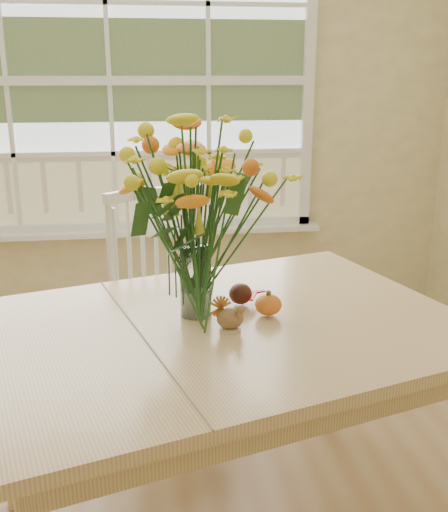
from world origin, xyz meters
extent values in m
cube|color=#C9BE81|center=(0.00, 2.25, 1.35)|extent=(4.00, 0.02, 2.70)
cube|color=silver|center=(0.00, 2.23, 1.55)|extent=(2.20, 0.00, 1.60)
cube|color=white|center=(0.00, 2.18, 0.69)|extent=(2.42, 0.12, 0.03)
cube|color=tan|center=(0.41, 0.49, 0.80)|extent=(1.78, 1.48, 0.04)
cube|color=tan|center=(0.41, 0.49, 0.73)|extent=(1.63, 1.33, 0.10)
cylinder|color=tan|center=(-0.37, 0.74, 0.39)|extent=(0.07, 0.07, 0.78)
cylinder|color=tan|center=(0.93, 1.12, 0.39)|extent=(0.07, 0.07, 0.78)
cube|color=white|center=(0.29, 1.27, 0.50)|extent=(0.63, 0.62, 0.05)
cube|color=white|center=(0.21, 1.45, 0.78)|extent=(0.47, 0.22, 0.56)
cylinder|color=white|center=(0.18, 1.03, 0.24)|extent=(0.04, 0.04, 0.48)
cylinder|color=white|center=(0.04, 1.37, 0.24)|extent=(0.04, 0.04, 0.48)
cylinder|color=white|center=(0.53, 1.18, 0.24)|extent=(0.04, 0.04, 0.48)
cylinder|color=white|center=(0.39, 1.51, 0.24)|extent=(0.04, 0.04, 0.48)
cylinder|color=white|center=(0.32, 0.57, 0.94)|extent=(0.10, 0.10, 0.24)
ellipsoid|color=#C95317|center=(0.56, 0.53, 0.85)|extent=(0.09, 0.09, 0.07)
cylinder|color=#CCB78C|center=(0.42, 0.42, 0.82)|extent=(0.07, 0.07, 0.01)
ellipsoid|color=brown|center=(0.42, 0.42, 0.86)|extent=(0.09, 0.06, 0.07)
ellipsoid|color=#38160F|center=(0.49, 0.64, 0.85)|extent=(0.08, 0.08, 0.07)
camera|label=1|loc=(0.17, -1.28, 1.59)|focal=42.00mm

